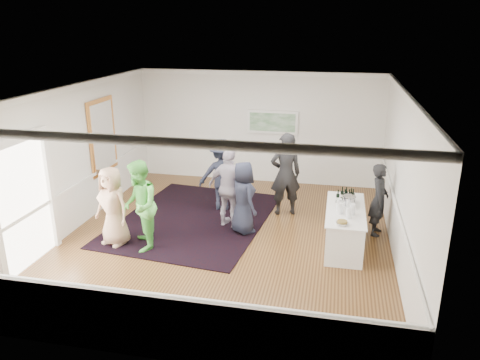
% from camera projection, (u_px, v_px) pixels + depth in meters
% --- Properties ---
extents(floor, '(8.00, 8.00, 0.00)m').
position_uv_depth(floor, '(227.00, 237.00, 10.24)').
color(floor, brown).
rests_on(floor, ground).
extents(ceiling, '(7.00, 8.00, 0.02)m').
position_uv_depth(ceiling, '(226.00, 90.00, 9.21)').
color(ceiling, white).
rests_on(ceiling, wall_back).
extents(wall_left, '(0.02, 8.00, 3.20)m').
position_uv_depth(wall_left, '(74.00, 158.00, 10.41)').
color(wall_left, white).
rests_on(wall_left, floor).
extents(wall_right, '(0.02, 8.00, 3.20)m').
position_uv_depth(wall_right, '(402.00, 179.00, 9.04)').
color(wall_right, white).
rests_on(wall_right, floor).
extents(wall_back, '(7.00, 0.02, 3.20)m').
position_uv_depth(wall_back, '(259.00, 127.00, 13.43)').
color(wall_back, white).
rests_on(wall_back, floor).
extents(wall_front, '(7.00, 0.02, 3.20)m').
position_uv_depth(wall_front, '(154.00, 257.00, 6.02)').
color(wall_front, white).
rests_on(wall_front, floor).
extents(wainscoting, '(7.00, 8.00, 1.00)m').
position_uv_depth(wainscoting, '(227.00, 216.00, 10.08)').
color(wainscoting, white).
rests_on(wainscoting, floor).
extents(mirror, '(0.05, 1.25, 1.85)m').
position_uv_depth(mirror, '(103.00, 136.00, 11.54)').
color(mirror, '#D5883E').
rests_on(mirror, wall_left).
extents(doorway, '(0.10, 1.78, 2.56)m').
position_uv_depth(doorway, '(23.00, 195.00, 8.70)').
color(doorway, white).
rests_on(doorway, wall_left).
extents(landscape_painting, '(1.44, 0.06, 0.66)m').
position_uv_depth(landscape_painting, '(272.00, 122.00, 13.24)').
color(landscape_painting, white).
rests_on(landscape_painting, wall_back).
extents(area_rug, '(3.72, 4.64, 0.02)m').
position_uv_depth(area_rug, '(194.00, 219.00, 11.17)').
color(area_rug, black).
rests_on(area_rug, floor).
extents(serving_table, '(0.78, 2.05, 0.83)m').
position_uv_depth(serving_table, '(344.00, 227.00, 9.74)').
color(serving_table, white).
rests_on(serving_table, floor).
extents(bartender, '(0.48, 0.64, 1.61)m').
position_uv_depth(bartender, '(379.00, 200.00, 10.18)').
color(bartender, black).
rests_on(bartender, floor).
extents(guest_tan, '(0.96, 0.77, 1.70)m').
position_uv_depth(guest_tan, '(113.00, 206.00, 9.69)').
color(guest_tan, tan).
rests_on(guest_tan, floor).
extents(guest_green, '(1.02, 1.12, 1.88)m').
position_uv_depth(guest_green, '(139.00, 206.00, 9.46)').
color(guest_green, '#5BC74F').
rests_on(guest_green, floor).
extents(guest_lilac, '(1.17, 0.76, 1.85)m').
position_uv_depth(guest_lilac, '(230.00, 188.00, 10.52)').
color(guest_lilac, '#B8ADC2').
rests_on(guest_lilac, floor).
extents(guest_dark_a, '(1.25, 0.83, 1.80)m').
position_uv_depth(guest_dark_a, '(222.00, 175.00, 11.52)').
color(guest_dark_a, '#1E2132').
rests_on(guest_dark_a, floor).
extents(guest_dark_b, '(0.86, 0.69, 2.03)m').
position_uv_depth(guest_dark_b, '(286.00, 174.00, 11.20)').
color(guest_dark_b, black).
rests_on(guest_dark_b, floor).
extents(guest_navy, '(0.90, 0.95, 1.63)m').
position_uv_depth(guest_navy, '(243.00, 198.00, 10.26)').
color(guest_navy, '#1E2132').
rests_on(guest_navy, floor).
extents(wine_bottles, '(0.39, 0.28, 0.31)m').
position_uv_depth(wine_bottles, '(347.00, 195.00, 9.95)').
color(wine_bottles, black).
rests_on(wine_bottles, serving_table).
extents(juice_pitchers, '(0.38, 0.55, 0.24)m').
position_uv_depth(juice_pitchers, '(345.00, 208.00, 9.33)').
color(juice_pitchers, '#87B641').
rests_on(juice_pitchers, serving_table).
extents(ice_bucket, '(0.26, 0.26, 0.24)m').
position_uv_depth(ice_bucket, '(349.00, 202.00, 9.68)').
color(ice_bucket, silver).
rests_on(ice_bucket, serving_table).
extents(nut_bowl, '(0.25, 0.25, 0.08)m').
position_uv_depth(nut_bowl, '(342.00, 223.00, 8.86)').
color(nut_bowl, white).
rests_on(nut_bowl, serving_table).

